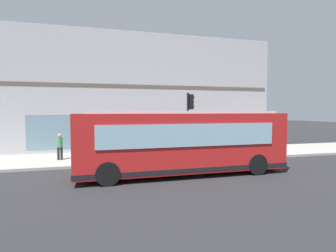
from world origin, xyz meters
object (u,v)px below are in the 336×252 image
at_px(fire_hydrant, 140,152).
at_px(pedestrian_by_light_pole, 92,143).
at_px(pedestrian_near_hydrant, 210,138).
at_px(newspaper_vending_box, 185,144).
at_px(city_bus_nearside, 182,142).
at_px(traffic_light_near_corner, 190,113).
at_px(pedestrian_walking_along_curb, 116,142).
at_px(pedestrian_near_building_entrance, 60,145).

height_order(fire_hydrant, pedestrian_by_light_pole, pedestrian_by_light_pole).
xyz_separation_m(pedestrian_near_hydrant, newspaper_vending_box, (1.34, 1.44, -0.51)).
relative_size(city_bus_nearside, fire_hydrant, 13.60).
bearing_deg(traffic_light_near_corner, pedestrian_walking_along_curb, 60.53).
distance_m(fire_hydrant, pedestrian_near_hydrant, 5.44).
height_order(traffic_light_near_corner, pedestrian_near_building_entrance, traffic_light_near_corner).
bearing_deg(pedestrian_by_light_pole, fire_hydrant, -105.22).
xyz_separation_m(city_bus_nearside, pedestrian_near_building_entrance, (4.69, 6.10, -0.51)).
height_order(traffic_light_near_corner, pedestrian_near_hydrant, traffic_light_near_corner).
bearing_deg(pedestrian_by_light_pole, city_bus_nearside, -139.39).
distance_m(traffic_light_near_corner, pedestrian_near_building_entrance, 7.99).
distance_m(traffic_light_near_corner, fire_hydrant, 3.92).
bearing_deg(pedestrian_by_light_pole, pedestrian_near_hydrant, -87.18).
bearing_deg(pedestrian_near_building_entrance, pedestrian_near_hydrant, -86.06).
bearing_deg(traffic_light_near_corner, city_bus_nearside, 153.79).
bearing_deg(city_bus_nearside, newspaper_vending_box, -20.14).
distance_m(city_bus_nearside, traffic_light_near_corner, 3.65).
distance_m(city_bus_nearside, pedestrian_walking_along_curb, 6.09).
height_order(pedestrian_walking_along_curb, pedestrian_near_hydrant, pedestrian_near_hydrant).
bearing_deg(pedestrian_near_hydrant, newspaper_vending_box, 47.20).
xyz_separation_m(city_bus_nearside, pedestrian_by_light_pole, (4.98, 4.27, -0.50)).
relative_size(city_bus_nearside, traffic_light_near_corner, 2.51).
xyz_separation_m(pedestrian_walking_along_curb, pedestrian_near_building_entrance, (-0.73, 3.36, -0.01)).
relative_size(city_bus_nearside, pedestrian_near_hydrant, 5.99).
distance_m(fire_hydrant, pedestrian_walking_along_curb, 1.92).
xyz_separation_m(city_bus_nearside, pedestrian_walking_along_curb, (5.42, 2.74, -0.50)).
distance_m(pedestrian_near_building_entrance, pedestrian_by_light_pole, 1.85).
xyz_separation_m(traffic_light_near_corner, pedestrian_walking_along_curb, (2.39, 4.23, -1.89)).
distance_m(fire_hydrant, pedestrian_by_light_pole, 3.06).
height_order(city_bus_nearside, pedestrian_by_light_pole, city_bus_nearside).
height_order(pedestrian_near_building_entrance, pedestrian_near_hydrant, pedestrian_near_hydrant).
relative_size(traffic_light_near_corner, pedestrian_near_building_entrance, 2.56).
relative_size(traffic_light_near_corner, pedestrian_by_light_pole, 2.54).
height_order(city_bus_nearside, pedestrian_near_hydrant, city_bus_nearside).
height_order(fire_hydrant, pedestrian_near_hydrant, pedestrian_near_hydrant).
xyz_separation_m(traffic_light_near_corner, newspaper_vending_box, (3.69, -0.97, -2.34)).
distance_m(traffic_light_near_corner, newspaper_vending_box, 4.47).
xyz_separation_m(city_bus_nearside, traffic_light_near_corner, (3.03, -1.49, 1.39)).
bearing_deg(pedestrian_walking_along_curb, pedestrian_by_light_pole, 106.01).
xyz_separation_m(fire_hydrant, pedestrian_near_hydrant, (1.19, -5.27, 0.60)).
relative_size(pedestrian_walking_along_curb, newspaper_vending_box, 1.75).
bearing_deg(pedestrian_near_hydrant, fire_hydrant, 102.74).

